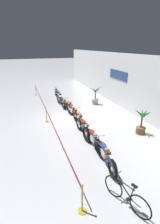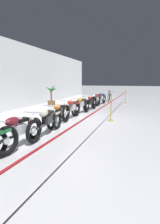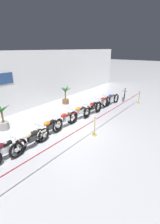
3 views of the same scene
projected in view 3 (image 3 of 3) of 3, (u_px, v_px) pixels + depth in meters
name	position (u px, v px, depth m)	size (l,w,h in m)	color
ground_plane	(76.00, 130.00, 9.85)	(120.00, 120.00, 0.00)	silver
back_wall	(16.00, 83.00, 11.94)	(28.00, 0.29, 4.20)	white
motorcycle_maroon_1	(4.00, 151.00, 7.01)	(2.14, 0.62, 0.92)	black
motorcycle_cream_2	(31.00, 140.00, 7.84)	(2.32, 0.62, 0.93)	black
motorcycle_orange_3	(49.00, 128.00, 9.07)	(2.24, 0.62, 0.92)	black
motorcycle_red_4	(66.00, 120.00, 9.97)	(2.25, 0.62, 0.97)	black
motorcycle_orange_5	(80.00, 113.00, 11.06)	(2.27, 0.62, 0.95)	black
motorcycle_red_6	(93.00, 108.00, 11.99)	(2.34, 0.62, 0.94)	black
motorcycle_red_7	(103.00, 103.00, 13.03)	(2.48, 0.62, 0.99)	black
motorcycle_blue_8	(111.00, 99.00, 13.98)	(2.41, 0.62, 0.96)	black
bicycle	(125.00, 95.00, 15.44)	(1.69, 0.70, 0.98)	black
potted_palm_left_of_row	(65.00, 96.00, 14.26)	(1.05, 0.95, 1.57)	brown
potted_palm_right_of_row	(3.00, 120.00, 9.72)	(1.04, 0.95, 1.62)	gray
stanchion_far_left	(78.00, 133.00, 7.86)	(14.11, 0.28, 1.05)	gold
stanchion_mid_left	(95.00, 129.00, 9.14)	(0.28, 0.28, 1.05)	gold
stanchion_mid_right	(139.00, 99.00, 14.53)	(0.28, 0.28, 1.05)	gold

